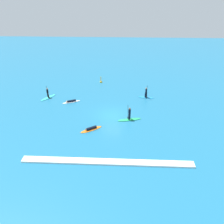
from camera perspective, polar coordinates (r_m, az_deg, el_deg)
name	(u,v)px	position (r m, az deg, el deg)	size (l,w,h in m)	color
ground_plane	(112,115)	(32.62, 0.00, -0.78)	(120.00, 120.00, 0.00)	#1E6B93
surfer_on_teal_board	(48,96)	(39.13, -15.38, 3.84)	(2.17, 3.06, 2.13)	#33C6CC
surfer_on_blue_board	(146,95)	(38.18, 8.30, 4.07)	(2.59, 1.19, 2.27)	#1E8CD1
surfer_on_orange_board	(91,129)	(29.36, -5.11, -4.10)	(2.82, 2.27, 0.41)	orange
surfer_on_green_board	(129,117)	(31.34, 4.27, -1.30)	(3.31, 1.47, 2.09)	#23B266
surfer_on_white_board	(71,101)	(36.90, -9.95, 2.58)	(2.77, 1.76, 0.38)	white
marker_buoy	(101,81)	(44.38, -2.73, 7.47)	(0.43, 0.43, 1.25)	yellow
wave_crest	(107,162)	(24.19, -1.19, -12.09)	(17.50, 0.90, 0.18)	white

